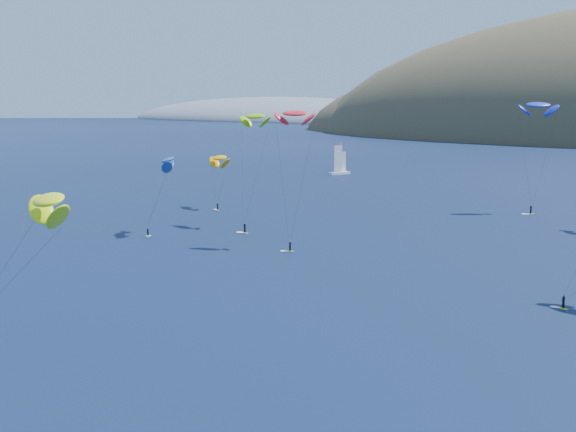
{
  "coord_description": "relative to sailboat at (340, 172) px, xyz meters",
  "views": [
    {
      "loc": [
        75.95,
        -25.32,
        28.3
      ],
      "look_at": [
        3.79,
        80.0,
        9.0
      ],
      "focal_mm": 50.0,
      "sensor_mm": 36.0,
      "label": 1
    }
  ],
  "objects": [
    {
      "name": "kitesurfer_10",
      "position": [
        33.84,
        -126.06,
        14.14
      ],
      "size": [
        8.39,
        11.49,
        17.49
      ],
      "rotation": [
        0.0,
        0.0,
        -0.88
      ],
      "color": "#B7EE1A",
      "rests_on": "ground"
    },
    {
      "name": "kitesurfer_9",
      "position": [
        62.99,
        -122.56,
        23.88
      ],
      "size": [
        8.04,
        9.9,
        26.98
      ],
      "rotation": [
        0.0,
        0.0,
        0.42
      ],
      "color": "#B7EE1A",
      "rests_on": "ground"
    },
    {
      "name": "kitesurfer_2",
      "position": [
        68.91,
        -184.82,
        14.79
      ],
      "size": [
        11.9,
        14.51,
        18.78
      ],
      "rotation": [
        0.0,
        0.0,
        -0.42
      ],
      "color": "#B7EE1A",
      "rests_on": "ground"
    },
    {
      "name": "kitesurfer_4",
      "position": [
        86.85,
        -52.77,
        24.97
      ],
      "size": [
        10.08,
        10.28,
        28.6
      ],
      "rotation": [
        0.0,
        0.0,
        0.64
      ],
      "color": "#B7EE1A",
      "rests_on": "ground"
    },
    {
      "name": "sailboat",
      "position": [
        0.0,
        0.0,
        0.0
      ],
      "size": [
        9.98,
        9.3,
        11.92
      ],
      "rotation": [
        0.0,
        0.0,
        -0.39
      ],
      "color": "white",
      "rests_on": "ground"
    },
    {
      "name": "kitesurfer_1",
      "position": [
        18.71,
        -90.79,
        11.66
      ],
      "size": [
        9.33,
        8.37,
        15.01
      ],
      "rotation": [
        0.0,
        0.0,
        -0.4
      ],
      "color": "#B7EE1A",
      "rests_on": "ground"
    },
    {
      "name": "headland",
      "position": [
        -374.08,
        527.73,
        -4.33
      ],
      "size": [
        460.0,
        250.0,
        60.0
      ],
      "color": "slate",
      "rests_on": "ground"
    },
    {
      "name": "kitesurfer_3",
      "position": [
        42.38,
        -107.35,
        22.73
      ],
      "size": [
        10.08,
        13.18,
        26.02
      ],
      "rotation": [
        0.0,
        0.0,
        -0.08
      ],
      "color": "#B7EE1A",
      "rests_on": "ground"
    }
  ]
}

